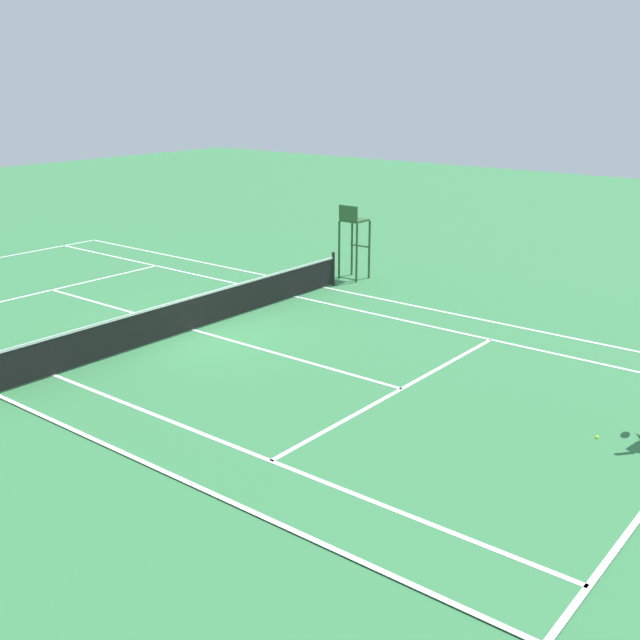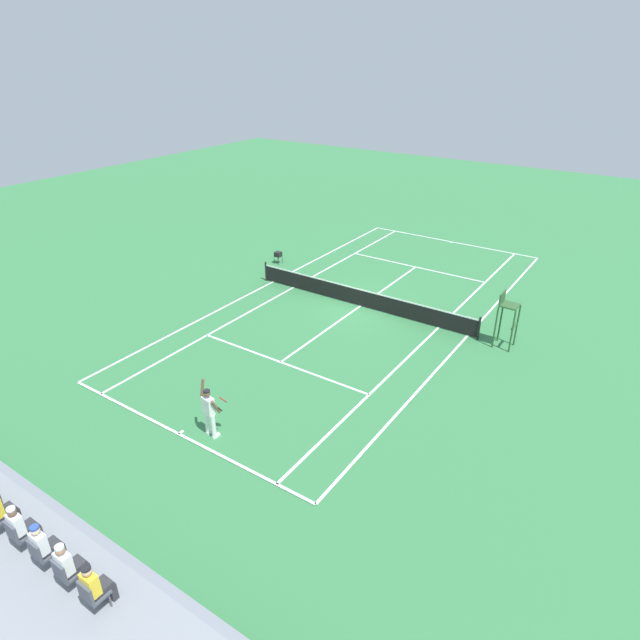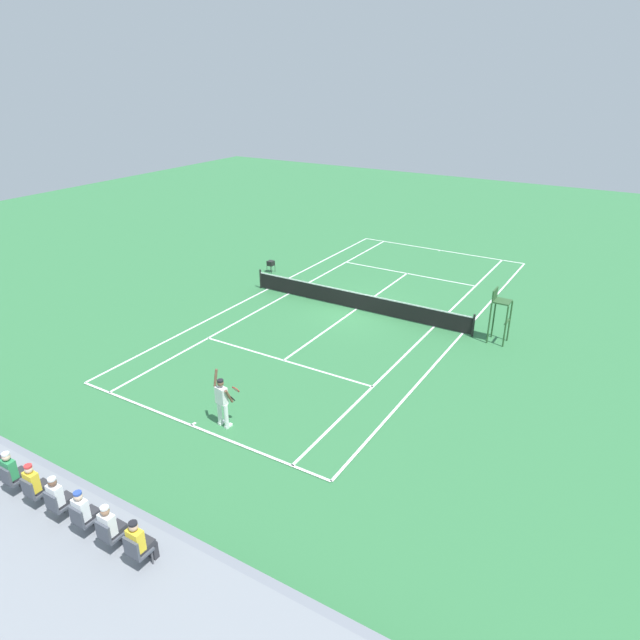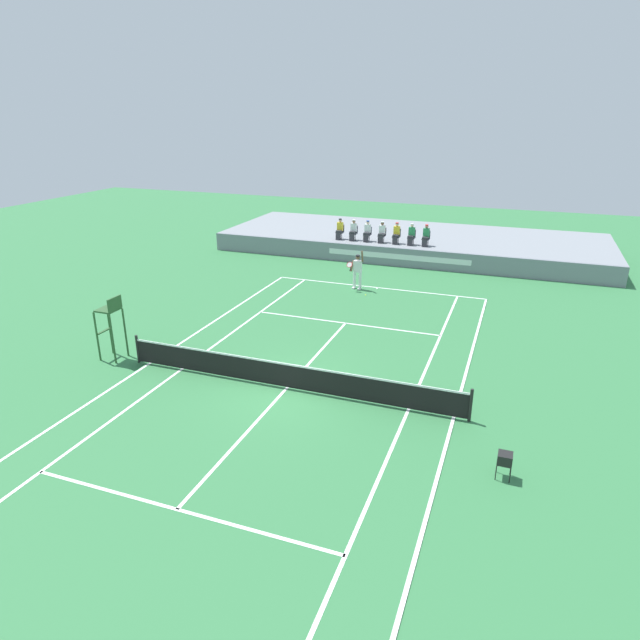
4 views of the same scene
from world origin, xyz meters
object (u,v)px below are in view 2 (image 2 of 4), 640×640
(spectator_seated_4, at_px, (0,510))
(umpire_chair, at_px, (507,313))
(tennis_ball, at_px, (215,414))
(ball_hopper, at_px, (278,254))
(tennis_player, at_px, (209,411))
(spectator_seated_2, at_px, (45,546))
(spectator_seated_3, at_px, (21,527))
(spectator_seated_1, at_px, (69,566))
(spectator_seated_0, at_px, (96,587))

(spectator_seated_4, relative_size, umpire_chair, 0.52)
(tennis_ball, height_order, ball_hopper, ball_hopper)
(tennis_player, bearing_deg, umpire_chair, -117.98)
(spectator_seated_2, xyz_separation_m, spectator_seated_3, (0.92, 0.00, 0.00))
(tennis_player, distance_m, tennis_ball, 1.49)
(spectator_seated_3, bearing_deg, ball_hopper, -67.41)
(umpire_chair, bearing_deg, tennis_ball, 57.19)
(spectator_seated_2, relative_size, tennis_ball, 18.60)
(tennis_ball, bearing_deg, spectator_seated_4, 91.16)
(spectator_seated_1, xyz_separation_m, spectator_seated_3, (1.82, 0.00, 0.00))
(spectator_seated_2, distance_m, tennis_player, 6.40)
(spectator_seated_4, height_order, umpire_chair, umpire_chair)
(spectator_seated_1, relative_size, umpire_chair, 0.52)
(spectator_seated_4, bearing_deg, umpire_chair, -110.58)
(spectator_seated_4, height_order, tennis_ball, spectator_seated_4)
(spectator_seated_1, relative_size, spectator_seated_4, 1.00)
(spectator_seated_0, bearing_deg, umpire_chair, -99.65)
(tennis_player, bearing_deg, spectator_seated_3, 92.99)
(tennis_ball, distance_m, umpire_chair, 12.52)
(spectator_seated_3, height_order, spectator_seated_4, same)
(tennis_player, height_order, umpire_chair, umpire_chair)
(spectator_seated_1, xyz_separation_m, tennis_ball, (2.86, -7.11, -1.69))
(spectator_seated_3, height_order, tennis_ball, spectator_seated_3)
(spectator_seated_2, bearing_deg, spectator_seated_1, 180.00)
(spectator_seated_1, height_order, tennis_ball, spectator_seated_1)
(spectator_seated_0, xyz_separation_m, spectator_seated_3, (2.71, 0.00, 0.00))
(tennis_player, relative_size, ball_hopper, 2.98)
(spectator_seated_2, height_order, umpire_chair, umpire_chair)
(tennis_ball, xyz_separation_m, umpire_chair, (-6.74, -10.45, 1.52))
(spectator_seated_3, height_order, tennis_player, spectator_seated_3)
(ball_hopper, bearing_deg, spectator_seated_2, 114.79)
(spectator_seated_4, distance_m, umpire_chair, 18.75)
(spectator_seated_0, distance_m, umpire_chair, 17.81)
(spectator_seated_2, distance_m, spectator_seated_3, 0.92)
(spectator_seated_1, distance_m, umpire_chair, 17.98)
(spectator_seated_3, bearing_deg, spectator_seated_1, 180.00)
(umpire_chair, bearing_deg, tennis_player, 62.02)
(spectator_seated_2, height_order, ball_hopper, spectator_seated_2)
(spectator_seated_1, distance_m, tennis_ball, 7.85)
(spectator_seated_0, bearing_deg, tennis_ball, -62.17)
(spectator_seated_4, bearing_deg, spectator_seated_1, 180.00)
(spectator_seated_4, bearing_deg, spectator_seated_2, 180.00)
(umpire_chair, bearing_deg, spectator_seated_2, 74.80)
(spectator_seated_4, bearing_deg, spectator_seated_0, 180.00)
(spectator_seated_2, relative_size, tennis_player, 0.61)
(spectator_seated_4, distance_m, ball_hopper, 21.39)
(spectator_seated_3, distance_m, tennis_player, 6.28)
(spectator_seated_1, distance_m, spectator_seated_4, 2.72)
(tennis_player, relative_size, umpire_chair, 0.85)
(spectator_seated_1, distance_m, spectator_seated_2, 0.90)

